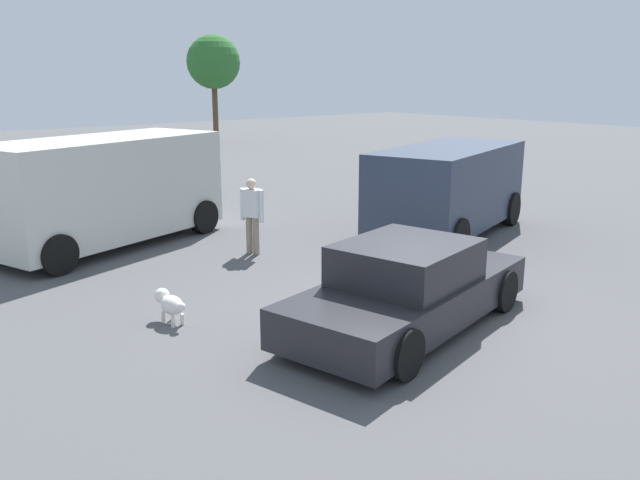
# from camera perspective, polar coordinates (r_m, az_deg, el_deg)

# --- Properties ---
(ground_plane) EXTENTS (80.00, 80.00, 0.00)m
(ground_plane) POSITION_cam_1_polar(r_m,az_deg,el_deg) (9.89, 7.95, -6.82)
(ground_plane) COLOR #515154
(sedan_foreground) EXTENTS (4.62, 2.64, 1.28)m
(sedan_foreground) POSITION_cam_1_polar(r_m,az_deg,el_deg) (9.36, 7.69, -4.24)
(sedan_foreground) COLOR #232328
(sedan_foreground) RESTS_ON ground_plane
(dog) EXTENTS (0.31, 0.72, 0.47)m
(dog) POSITION_cam_1_polar(r_m,az_deg,el_deg) (9.80, -12.99, -5.41)
(dog) COLOR white
(dog) RESTS_ON ground_plane
(van_white) EXTENTS (5.45, 3.53, 2.28)m
(van_white) POSITION_cam_1_polar(r_m,az_deg,el_deg) (14.44, -18.34, 4.32)
(van_white) COLOR silver
(van_white) RESTS_ON ground_plane
(suv_dark) EXTENTS (5.03, 3.31, 1.98)m
(suv_dark) POSITION_cam_1_polar(r_m,az_deg,el_deg) (14.99, 11.14, 4.57)
(suv_dark) COLOR #2D384C
(suv_dark) RESTS_ON ground_plane
(pedestrian) EXTENTS (0.35, 0.55, 1.54)m
(pedestrian) POSITION_cam_1_polar(r_m,az_deg,el_deg) (13.12, -5.97, 2.63)
(pedestrian) COLOR gray
(pedestrian) RESTS_ON ground_plane
(tree_far_right) EXTENTS (2.77, 2.77, 5.59)m
(tree_far_right) POSITION_cam_1_polar(r_m,az_deg,el_deg) (35.48, -9.30, 15.07)
(tree_far_right) COLOR brown
(tree_far_right) RESTS_ON ground_plane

